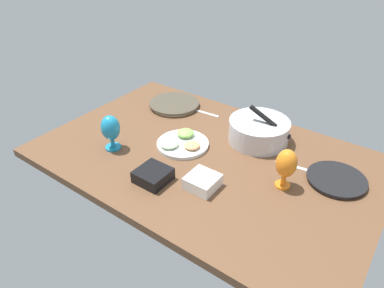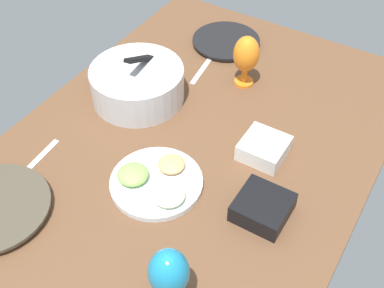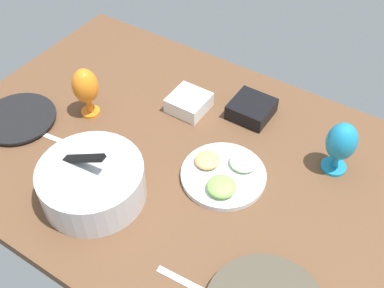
% 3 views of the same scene
% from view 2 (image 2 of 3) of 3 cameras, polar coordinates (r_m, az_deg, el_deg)
% --- Properties ---
extents(ground_plane, '(1.60, 1.04, 0.04)m').
position_cam_2_polar(ground_plane, '(1.48, -1.08, -1.71)').
color(ground_plane, brown).
extents(dinner_plate_right, '(0.25, 0.25, 0.02)m').
position_cam_2_polar(dinner_plate_right, '(1.91, 3.95, 11.73)').
color(dinner_plate_right, '#4C4C51').
rests_on(dinner_plate_right, ground_plane).
extents(mixing_bowl, '(0.32, 0.30, 0.19)m').
position_cam_2_polar(mixing_bowl, '(1.62, -6.32, 7.05)').
color(mixing_bowl, silver).
rests_on(mixing_bowl, ground_plane).
extents(fruit_platter, '(0.26, 0.26, 0.05)m').
position_cam_2_polar(fruit_platter, '(1.38, -4.28, -4.27)').
color(fruit_platter, silver).
rests_on(fruit_platter, ground_plane).
extents(hurricane_glass_blue, '(0.09, 0.09, 0.18)m').
position_cam_2_polar(hurricane_glass_blue, '(1.10, -2.70, -14.77)').
color(hurricane_glass_blue, teal).
rests_on(hurricane_glass_blue, ground_plane).
extents(hurricane_glass_orange, '(0.09, 0.09, 0.18)m').
position_cam_2_polar(hurricane_glass_orange, '(1.66, 6.35, 10.09)').
color(hurricane_glass_orange, orange).
rests_on(hurricane_glass_orange, ground_plane).
extents(square_bowl_white, '(0.13, 0.13, 0.05)m').
position_cam_2_polar(square_bowl_white, '(1.46, 8.31, -0.39)').
color(square_bowl_white, white).
rests_on(square_bowl_white, ground_plane).
extents(square_bowl_black, '(0.14, 0.14, 0.05)m').
position_cam_2_polar(square_bowl_black, '(1.31, 8.17, -7.16)').
color(square_bowl_black, black).
rests_on(square_bowl_black, ground_plane).
extents(fork_by_left_plate, '(0.18, 0.03, 0.01)m').
position_cam_2_polar(fork_by_left_plate, '(1.51, -17.41, -1.69)').
color(fork_by_left_plate, silver).
rests_on(fork_by_left_plate, ground_plane).
extents(fork_by_right_plate, '(0.18, 0.04, 0.01)m').
position_cam_2_polar(fork_by_right_plate, '(1.77, 1.20, 8.63)').
color(fork_by_right_plate, silver).
rests_on(fork_by_right_plate, ground_plane).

